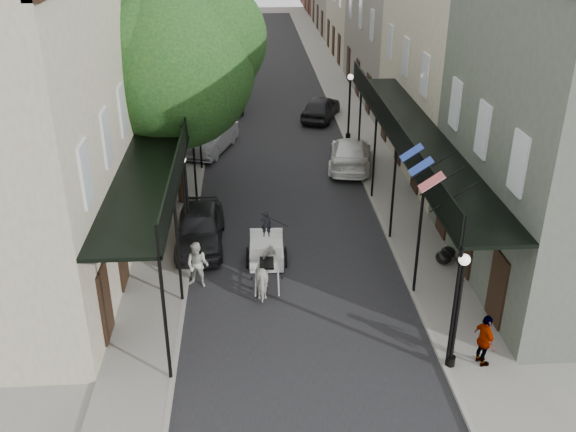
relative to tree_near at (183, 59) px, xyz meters
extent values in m
plane|color=gray|center=(4.20, -10.18, -6.49)|extent=(140.00, 140.00, 0.00)
cube|color=black|center=(4.20, 9.82, -6.48)|extent=(8.00, 90.00, 0.01)
cube|color=gray|center=(-0.80, 9.82, -6.43)|extent=(2.20, 90.00, 0.12)
cube|color=gray|center=(9.20, 9.82, -6.43)|extent=(2.20, 90.00, 0.12)
cube|color=beige|center=(-4.40, 19.82, -1.24)|extent=(5.00, 80.00, 10.50)
cube|color=gray|center=(12.80, 19.82, -1.24)|extent=(5.00, 80.00, 10.50)
cube|color=black|center=(-0.80, -3.18, -2.49)|extent=(2.20, 18.00, 0.12)
cube|color=black|center=(0.25, -3.18, -1.99)|extent=(0.06, 18.00, 1.00)
cylinder|color=black|center=(0.20, -12.18, -4.37)|extent=(0.10, 0.10, 4.00)
cylinder|color=black|center=(0.20, -4.18, -4.37)|extent=(0.10, 0.10, 4.00)
cylinder|color=black|center=(0.20, 3.82, -4.37)|extent=(0.10, 0.10, 4.00)
cube|color=black|center=(9.20, -3.18, -2.49)|extent=(2.20, 18.00, 0.12)
cube|color=black|center=(8.15, -3.18, -1.99)|extent=(0.06, 18.00, 1.00)
cylinder|color=black|center=(8.20, -12.18, -4.37)|extent=(0.10, 0.10, 4.00)
cylinder|color=black|center=(8.20, -4.18, -4.37)|extent=(0.10, 0.10, 4.00)
cylinder|color=black|center=(8.20, 3.82, -4.37)|extent=(0.10, 0.10, 4.00)
cylinder|color=#382619|center=(-0.40, -0.18, -3.57)|extent=(0.44, 0.44, 5.60)
sphere|color=#133D18|center=(-0.40, -0.18, -0.29)|extent=(6.80, 6.80, 6.80)
sphere|color=#133D18|center=(0.96, 0.42, 0.71)|extent=(5.10, 5.10, 5.10)
cylinder|color=#382619|center=(-0.40, 13.82, -3.85)|extent=(0.44, 0.44, 5.04)
sphere|color=#133D18|center=(-0.40, 13.82, -0.91)|extent=(6.00, 6.00, 6.00)
sphere|color=#133D18|center=(0.80, 14.42, -0.01)|extent=(4.50, 4.50, 4.50)
cylinder|color=black|center=(8.30, -12.18, -6.22)|extent=(0.28, 0.28, 0.30)
cylinder|color=black|center=(8.30, -12.18, -4.67)|extent=(0.12, 0.12, 3.40)
sphere|color=white|center=(8.30, -12.18, -2.82)|extent=(0.32, 0.32, 0.32)
cylinder|color=black|center=(0.10, -4.18, -6.22)|extent=(0.28, 0.28, 0.30)
cylinder|color=black|center=(0.10, -4.18, -4.67)|extent=(0.12, 0.12, 3.40)
sphere|color=white|center=(0.10, -4.18, -2.82)|extent=(0.32, 0.32, 0.32)
cylinder|color=black|center=(8.30, 7.82, -6.22)|extent=(0.28, 0.28, 0.30)
cylinder|color=black|center=(8.30, 7.82, -4.67)|extent=(0.12, 0.12, 3.40)
sphere|color=white|center=(8.30, 7.82, -2.82)|extent=(0.32, 0.32, 0.32)
imported|color=beige|center=(3.11, -7.72, -5.76)|extent=(0.84, 1.75, 1.46)
torus|color=black|center=(2.45, -5.13, -5.94)|extent=(0.11, 1.15, 1.14)
torus|color=black|center=(3.90, -5.17, -5.94)|extent=(0.11, 1.15, 1.14)
torus|color=black|center=(2.59, -6.38, -6.20)|extent=(0.08, 0.60, 0.59)
torus|color=black|center=(3.69, -6.41, -6.20)|extent=(0.08, 0.60, 0.59)
cube|color=white|center=(3.17, -5.33, -5.56)|extent=(1.29, 1.63, 0.62)
cube|color=white|center=(3.15, -6.26, -5.11)|extent=(1.08, 0.52, 0.11)
cube|color=white|center=(3.14, -6.48, -4.85)|extent=(1.07, 0.12, 0.44)
imported|color=black|center=(3.15, -6.26, -4.56)|extent=(0.37, 0.25, 1.00)
imported|color=#B6B6AC|center=(0.70, -7.18, -5.63)|extent=(0.99, 0.87, 1.71)
imported|color=gray|center=(-1.60, 3.36, -5.57)|extent=(1.12, 0.76, 1.61)
imported|color=gray|center=(9.23, -12.18, -5.54)|extent=(0.60, 1.04, 1.66)
imported|color=black|center=(0.60, -4.10, -5.71)|extent=(1.86, 4.57, 1.56)
imported|color=#A1A1A6|center=(0.60, 6.53, -5.73)|extent=(2.97, 4.87, 1.52)
imported|color=black|center=(1.19, 14.55, -5.79)|extent=(2.37, 5.07, 1.40)
imported|color=white|center=(7.80, 3.82, -5.76)|extent=(2.96, 5.33, 1.46)
imported|color=black|center=(7.19, 11.94, -5.74)|extent=(3.17, 4.71, 1.49)
ellipsoid|color=black|center=(9.75, -6.39, -6.11)|extent=(0.60, 0.60, 0.51)
ellipsoid|color=black|center=(10.05, -5.94, -6.16)|extent=(0.53, 0.53, 0.42)
camera|label=1|loc=(2.59, -26.74, 5.81)|focal=40.00mm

